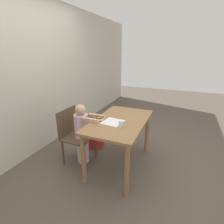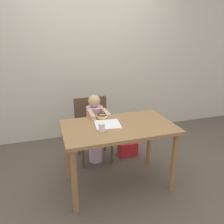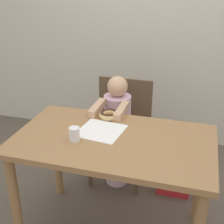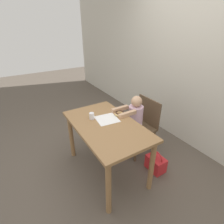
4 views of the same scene
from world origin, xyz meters
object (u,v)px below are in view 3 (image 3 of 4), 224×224
object	(u,v)px
chair	(121,129)
donut	(109,114)
child_figure	(117,132)
cup	(74,134)
handbag	(174,179)

from	to	relation	value
chair	donut	bearing A→B (deg)	-86.71
child_figure	cup	world-z (taller)	child_figure
child_figure	handbag	bearing A→B (deg)	2.68
chair	handbag	xyz separation A→B (m)	(0.48, -0.10, -0.34)
child_figure	chair	bearing A→B (deg)	90.00
chair	handbag	world-z (taller)	chair
donut	handbag	xyz separation A→B (m)	(0.45, 0.31, -0.66)
cup	handbag	bearing A→B (deg)	50.18
donut	handbag	world-z (taller)	donut
donut	cup	bearing A→B (deg)	-106.05
child_figure	handbag	size ratio (longest dim) A/B	3.04
chair	child_figure	size ratio (longest dim) A/B	0.90
handbag	cup	distance (m)	1.10
chair	child_figure	xyz separation A→B (m)	(0.00, -0.13, 0.04)
chair	cup	world-z (taller)	chair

